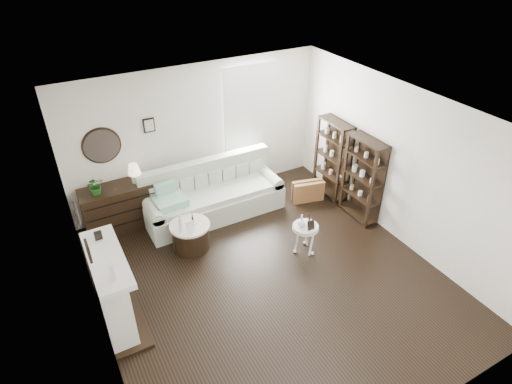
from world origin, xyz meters
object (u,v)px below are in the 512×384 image
sofa (212,197)px  drum_table (191,236)px  dresser (119,207)px  pedestal_table (305,228)px

sofa → drum_table: (-0.75, -0.78, -0.09)m
sofa → dresser: (-1.65, 0.39, 0.09)m
dresser → pedestal_table: (2.55, -2.19, 0.06)m
drum_table → pedestal_table: pedestal_table is taller
drum_table → pedestal_table: 1.96m
dresser → drum_table: 1.49m
pedestal_table → drum_table: bearing=148.4°
dresser → pedestal_table: size_ratio=2.39×
dresser → drum_table: bearing=-52.4°
dresser → pedestal_table: dresser is taller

